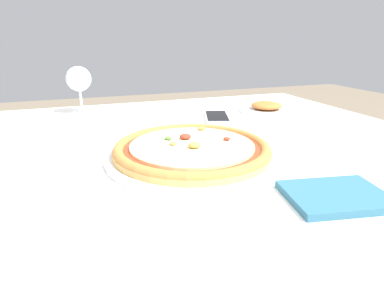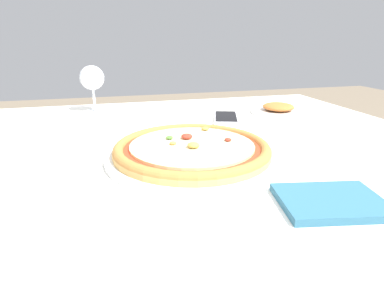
{
  "view_description": "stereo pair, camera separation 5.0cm",
  "coord_description": "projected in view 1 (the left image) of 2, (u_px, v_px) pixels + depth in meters",
  "views": [
    {
      "loc": [
        -0.17,
        -0.62,
        0.97
      ],
      "look_at": [
        0.04,
        -0.04,
        0.77
      ],
      "focal_mm": 30.0,
      "sensor_mm": 36.0,
      "label": 1
    },
    {
      "loc": [
        -0.12,
        -0.64,
        0.97
      ],
      "look_at": [
        0.04,
        -0.04,
        0.77
      ],
      "focal_mm": 30.0,
      "sensor_mm": 36.0,
      "label": 2
    }
  ],
  "objects": [
    {
      "name": "cell_phone",
      "position": [
        217.0,
        117.0,
        0.97
      ],
      "size": [
        0.11,
        0.16,
        0.01
      ],
      "color": "white",
      "rests_on": "dining_table"
    },
    {
      "name": "dining_table",
      "position": [
        169.0,
        185.0,
        0.71
      ],
      "size": [
        1.36,
        1.15,
        0.74
      ],
      "color": "brown",
      "rests_on": "ground_plane"
    },
    {
      "name": "pizza_plate",
      "position": [
        192.0,
        150.0,
        0.65
      ],
      "size": [
        0.35,
        0.35,
        0.04
      ],
      "color": "white",
      "rests_on": "dining_table"
    },
    {
      "name": "fork",
      "position": [
        0.0,
        188.0,
        0.52
      ],
      "size": [
        0.04,
        0.17,
        0.0
      ],
      "color": "silver",
      "rests_on": "dining_table"
    },
    {
      "name": "napkin_folded",
      "position": [
        336.0,
        196.0,
        0.49
      ],
      "size": [
        0.17,
        0.14,
        0.01
      ],
      "color": "#2D607A",
      "rests_on": "dining_table"
    },
    {
      "name": "wine_glass_far_left",
      "position": [
        79.0,
        80.0,
        1.0
      ],
      "size": [
        0.08,
        0.08,
        0.15
      ],
      "color": "silver",
      "rests_on": "dining_table"
    },
    {
      "name": "side_plate",
      "position": [
        266.0,
        108.0,
        1.05
      ],
      "size": [
        0.17,
        0.17,
        0.03
      ],
      "color": "white",
      "rests_on": "dining_table"
    }
  ]
}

